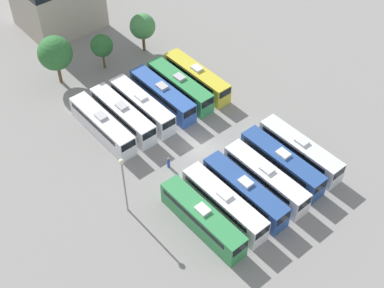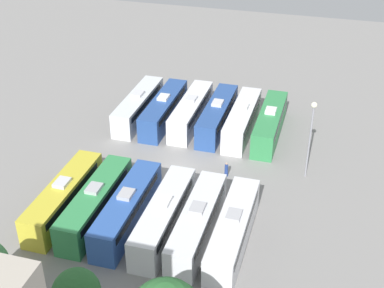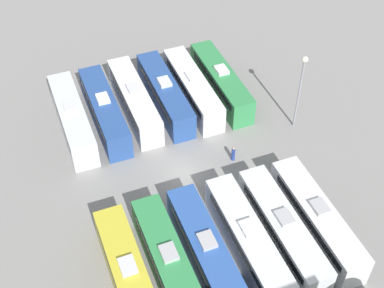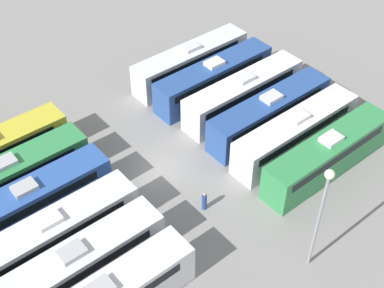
{
  "view_description": "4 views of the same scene",
  "coord_description": "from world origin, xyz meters",
  "px_view_note": "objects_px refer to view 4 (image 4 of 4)",
  "views": [
    {
      "loc": [
        -32.4,
        -36.45,
        49.37
      ],
      "look_at": [
        -1.87,
        -0.68,
        2.4
      ],
      "focal_mm": 50.0,
      "sensor_mm": 36.0,
      "label": 1
    },
    {
      "loc": [
        -14.42,
        45.18,
        31.13
      ],
      "look_at": [
        -1.48,
        0.04,
        3.27
      ],
      "focal_mm": 50.0,
      "sensor_mm": 36.0,
      "label": 2
    },
    {
      "loc": [
        11.63,
        32.02,
        37.13
      ],
      "look_at": [
        -1.37,
        -1.21,
        2.35
      ],
      "focal_mm": 50.0,
      "sensor_mm": 36.0,
      "label": 3
    },
    {
      "loc": [
        -24.19,
        16.83,
        29.27
      ],
      "look_at": [
        -1.55,
        -1.84,
        2.69
      ],
      "focal_mm": 50.0,
      "sensor_mm": 36.0,
      "label": 4
    }
  ],
  "objects_px": {
    "bus_9": "(29,204)",
    "bus_10": "(9,178)",
    "bus_2": "(269,112)",
    "bus_3": "(243,93)",
    "bus_7": "(75,268)",
    "worker_person": "(204,201)",
    "bus_0": "(327,154)",
    "light_pole": "(322,205)",
    "bus_4": "(214,78)",
    "bus_1": "(295,132)",
    "bus_5": "(191,62)",
    "bus_8": "(52,236)"
  },
  "relations": [
    {
      "from": "bus_0",
      "to": "worker_person",
      "type": "xyz_separation_m",
      "value": [
        2.93,
        9.69,
        -0.93
      ]
    },
    {
      "from": "bus_4",
      "to": "bus_9",
      "type": "xyz_separation_m",
      "value": [
        -3.13,
        19.62,
        0.0
      ]
    },
    {
      "from": "bus_1",
      "to": "bus_5",
      "type": "height_order",
      "value": "same"
    },
    {
      "from": "bus_3",
      "to": "worker_person",
      "type": "height_order",
      "value": "bus_3"
    },
    {
      "from": "bus_8",
      "to": "light_pole",
      "type": "xyz_separation_m",
      "value": [
        -11.28,
        -12.31,
        4.04
      ]
    },
    {
      "from": "bus_4",
      "to": "worker_person",
      "type": "height_order",
      "value": "bus_4"
    },
    {
      "from": "bus_1",
      "to": "bus_4",
      "type": "bearing_deg",
      "value": 0.57
    },
    {
      "from": "bus_1",
      "to": "bus_3",
      "type": "distance_m",
      "value": 6.39
    },
    {
      "from": "bus_3",
      "to": "bus_8",
      "type": "distance_m",
      "value": 20.46
    },
    {
      "from": "bus_4",
      "to": "bus_8",
      "type": "height_order",
      "value": "same"
    },
    {
      "from": "bus_1",
      "to": "bus_3",
      "type": "height_order",
      "value": "same"
    },
    {
      "from": "worker_person",
      "to": "bus_0",
      "type": "bearing_deg",
      "value": -106.83
    },
    {
      "from": "light_pole",
      "to": "bus_9",
      "type": "bearing_deg",
      "value": 39.56
    },
    {
      "from": "light_pole",
      "to": "bus_10",
      "type": "bearing_deg",
      "value": 34.26
    },
    {
      "from": "bus_7",
      "to": "bus_2",
      "type": "bearing_deg",
      "value": -81.22
    },
    {
      "from": "bus_2",
      "to": "light_pole",
      "type": "height_order",
      "value": "light_pole"
    },
    {
      "from": "bus_5",
      "to": "bus_10",
      "type": "xyz_separation_m",
      "value": [
        -3.32,
        19.63,
        0.0
      ]
    },
    {
      "from": "bus_5",
      "to": "worker_person",
      "type": "distance_m",
      "value": 16.5
    },
    {
      "from": "bus_2",
      "to": "bus_7",
      "type": "bearing_deg",
      "value": 98.78
    },
    {
      "from": "bus_8",
      "to": "bus_10",
      "type": "xyz_separation_m",
      "value": [
        6.62,
        -0.11,
        0.0
      ]
    },
    {
      "from": "bus_1",
      "to": "bus_4",
      "type": "xyz_separation_m",
      "value": [
        9.69,
        0.1,
        0.0
      ]
    },
    {
      "from": "bus_9",
      "to": "bus_2",
      "type": "bearing_deg",
      "value": -99.95
    },
    {
      "from": "bus_2",
      "to": "bus_3",
      "type": "distance_m",
      "value": 3.32
    },
    {
      "from": "bus_4",
      "to": "bus_7",
      "type": "distance_m",
      "value": 22.08
    },
    {
      "from": "bus_8",
      "to": "worker_person",
      "type": "height_order",
      "value": "bus_8"
    },
    {
      "from": "bus_1",
      "to": "bus_3",
      "type": "relative_size",
      "value": 1.0
    },
    {
      "from": "bus_9",
      "to": "bus_3",
      "type": "bearing_deg",
      "value": -90.52
    },
    {
      "from": "bus_4",
      "to": "bus_10",
      "type": "xyz_separation_m",
      "value": [
        -0.02,
        19.59,
        0.0
      ]
    },
    {
      "from": "bus_10",
      "to": "bus_8",
      "type": "bearing_deg",
      "value": 179.01
    },
    {
      "from": "bus_0",
      "to": "light_pole",
      "type": "xyz_separation_m",
      "value": [
        -4.96,
        7.46,
        4.04
      ]
    },
    {
      "from": "bus_1",
      "to": "bus_9",
      "type": "distance_m",
      "value": 20.78
    },
    {
      "from": "bus_7",
      "to": "bus_5",
      "type": "bearing_deg",
      "value": -56.72
    },
    {
      "from": "bus_0",
      "to": "light_pole",
      "type": "distance_m",
      "value": 9.82
    },
    {
      "from": "bus_5",
      "to": "bus_2",
      "type": "bearing_deg",
      "value": -178.51
    },
    {
      "from": "bus_7",
      "to": "light_pole",
      "type": "bearing_deg",
      "value": -123.38
    },
    {
      "from": "bus_4",
      "to": "worker_person",
      "type": "relative_size",
      "value": 7.45
    },
    {
      "from": "bus_2",
      "to": "bus_8",
      "type": "bearing_deg",
      "value": 90.03
    },
    {
      "from": "bus_0",
      "to": "bus_2",
      "type": "distance_m",
      "value": 6.34
    },
    {
      "from": "bus_10",
      "to": "bus_5",
      "type": "bearing_deg",
      "value": -80.4
    },
    {
      "from": "bus_9",
      "to": "bus_0",
      "type": "bearing_deg",
      "value": -116.54
    },
    {
      "from": "bus_4",
      "to": "bus_7",
      "type": "height_order",
      "value": "same"
    },
    {
      "from": "bus_2",
      "to": "bus_8",
      "type": "distance_m",
      "value": 20.01
    },
    {
      "from": "bus_9",
      "to": "bus_10",
      "type": "bearing_deg",
      "value": -0.43
    },
    {
      "from": "bus_7",
      "to": "worker_person",
      "type": "relative_size",
      "value": 7.45
    },
    {
      "from": "bus_3",
      "to": "bus_10",
      "type": "relative_size",
      "value": 1.0
    },
    {
      "from": "bus_4",
      "to": "bus_0",
      "type": "bearing_deg",
      "value": -179.76
    },
    {
      "from": "bus_1",
      "to": "bus_8",
      "type": "xyz_separation_m",
      "value": [
        3.05,
        19.8,
        0.0
      ]
    },
    {
      "from": "bus_9",
      "to": "bus_8",
      "type": "bearing_deg",
      "value": 178.51
    },
    {
      "from": "bus_5",
      "to": "bus_9",
      "type": "distance_m",
      "value": 20.68
    },
    {
      "from": "bus_7",
      "to": "bus_8",
      "type": "height_order",
      "value": "same"
    }
  ]
}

